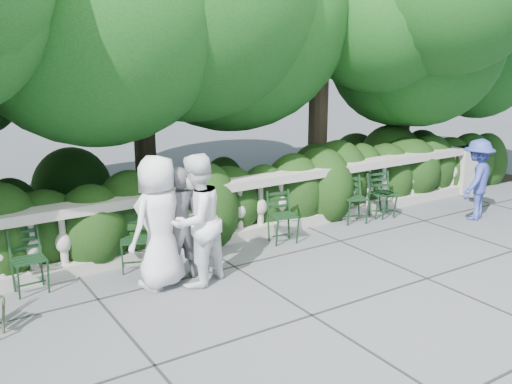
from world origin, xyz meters
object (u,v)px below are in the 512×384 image
chair_f (385,219)px  person_businessman (159,222)px  chair_b (35,296)px  chair_e (388,218)px  chair_c (287,245)px  chair_a (137,274)px  person_casual_man (196,221)px  person_older_blue (477,179)px  chair_d (357,225)px  person_woman_grey (180,224)px

chair_f → person_businessman: bearing=-153.9°
chair_b → chair_e: bearing=-1.6°
chair_b → chair_c: same height
chair_a → chair_c: size_ratio=1.00×
chair_c → chair_f: bearing=14.4°
chair_e → person_casual_man: size_ratio=0.48×
chair_c → person_businessman: person_businessman is taller
person_businessman → person_older_blue: bearing=153.9°
chair_c → person_businessman: bearing=-160.6°
chair_b → person_businessman: person_businessman is taller
chair_d → person_casual_man: (-3.53, -0.72, 0.88)m
chair_e → person_woman_grey: person_woman_grey is taller
person_businessman → person_older_blue: 6.03m
chair_b → chair_d: 5.46m
chair_c → chair_d: bearing=16.4°
chair_b → chair_c: size_ratio=1.00×
person_older_blue → person_businessman: bearing=-22.7°
chair_b → person_woman_grey: 2.05m
chair_b → chair_d: same height
chair_a → person_woman_grey: person_woman_grey is taller
chair_c → chair_f: 2.33m
chair_a → person_casual_man: (0.58, -0.74, 0.88)m
chair_a → chair_e: bearing=21.0°
chair_c → chair_e: bearing=14.5°
chair_d → person_casual_man: bearing=-151.7°
chair_f → person_woman_grey: (-4.31, -0.44, 0.78)m
chair_c → person_older_blue: (3.71, -0.72, 0.74)m
chair_f → person_older_blue: size_ratio=0.57×
chair_c → person_older_blue: person_older_blue is taller
person_older_blue → person_woman_grey: bearing=-23.5°
chair_d → person_casual_man: size_ratio=0.48×
chair_e → person_businessman: (-4.73, -0.51, 0.88)m
chair_a → chair_b: bearing=-159.7°
chair_b → person_businessman: size_ratio=0.48×
chair_d → person_older_blue: person_older_blue is taller
person_older_blue → chair_d: bearing=-42.5°
person_woman_grey → person_casual_man: bearing=116.8°
chair_f → person_businessman: (-4.63, -0.50, 0.88)m
person_businessman → chair_d: bearing=164.8°
chair_e → person_businessman: person_businessman is taller
chair_b → person_casual_man: bearing=-22.7°
chair_d → chair_f: 0.67m
chair_e → person_casual_man: bearing=178.7°
chair_a → chair_f: (4.77, -0.04, 0.00)m
chair_b → person_casual_man: 2.26m
person_woman_grey → chair_b: bearing=-11.4°
chair_a → person_casual_man: bearing=-30.8°
chair_e → chair_f: size_ratio=1.00×
chair_e → person_woman_grey: (-4.40, -0.45, 0.78)m
chair_f → person_woman_grey: bearing=-154.2°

